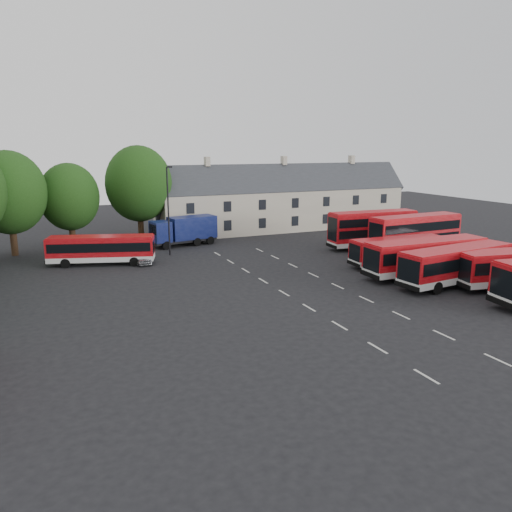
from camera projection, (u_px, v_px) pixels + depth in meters
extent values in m
plane|color=black|center=(296.00, 300.00, 37.80)|extent=(140.00, 140.00, 0.00)
cube|color=beige|center=(426.00, 376.00, 25.28)|extent=(0.15, 1.80, 0.01)
cube|color=beige|center=(378.00, 348.00, 28.86)|extent=(0.15, 1.80, 0.01)
cube|color=beige|center=(339.00, 325.00, 32.44)|extent=(0.15, 1.80, 0.01)
cube|color=beige|center=(309.00, 308.00, 36.01)|extent=(0.15, 1.80, 0.01)
cube|color=beige|center=(284.00, 293.00, 39.59)|extent=(0.15, 1.80, 0.01)
cube|color=beige|center=(263.00, 281.00, 43.17)|extent=(0.15, 1.80, 0.01)
cube|color=beige|center=(246.00, 270.00, 46.74)|extent=(0.15, 1.80, 0.01)
cube|color=beige|center=(230.00, 262.00, 50.32)|extent=(0.15, 1.80, 0.01)
cube|color=beige|center=(217.00, 254.00, 53.90)|extent=(0.15, 1.80, 0.01)
cube|color=beige|center=(498.00, 360.00, 27.24)|extent=(0.15, 1.80, 0.01)
cube|color=beige|center=(444.00, 335.00, 30.82)|extent=(0.15, 1.80, 0.01)
cube|color=beige|center=(401.00, 315.00, 34.39)|extent=(0.15, 1.80, 0.01)
cube|color=beige|center=(366.00, 299.00, 37.97)|extent=(0.15, 1.80, 0.01)
cube|color=beige|center=(338.00, 286.00, 41.55)|extent=(0.15, 1.80, 0.01)
cube|color=beige|center=(313.00, 275.00, 45.12)|extent=(0.15, 1.80, 0.01)
cube|color=beige|center=(293.00, 265.00, 48.70)|extent=(0.15, 1.80, 0.01)
cube|color=beige|center=(275.00, 257.00, 52.28)|extent=(0.15, 1.80, 0.01)
cube|color=beige|center=(259.00, 250.00, 55.85)|extent=(0.15, 1.80, 0.01)
cylinder|color=black|center=(13.00, 237.00, 52.78)|extent=(0.70, 0.70, 4.02)
ellipsoid|color=#1A3C10|center=(9.00, 193.00, 51.77)|extent=(7.59, 7.59, 8.73)
cylinder|color=black|center=(72.00, 232.00, 56.97)|extent=(0.70, 0.70, 3.50)
ellipsoid|color=#1A3C10|center=(69.00, 197.00, 56.09)|extent=(6.60, 6.60, 7.59)
cylinder|color=black|center=(141.00, 224.00, 60.93)|extent=(0.70, 0.70, 4.20)
ellipsoid|color=#1A3C10|center=(139.00, 184.00, 59.87)|extent=(7.92, 7.92, 9.11)
cube|color=beige|center=(283.00, 209.00, 69.52)|extent=(35.00, 7.00, 5.50)
cube|color=#2D3035|center=(284.00, 190.00, 68.92)|extent=(35.70, 7.13, 7.13)
cube|color=beige|center=(207.00, 161.00, 63.75)|extent=(0.60, 0.90, 1.20)
cube|color=beige|center=(284.00, 160.00, 68.06)|extent=(0.60, 0.90, 1.20)
cube|color=beige|center=(352.00, 160.00, 72.37)|extent=(0.60, 0.90, 1.20)
cylinder|color=black|center=(492.00, 288.00, 39.15)|extent=(1.05, 0.45, 1.02)
cube|color=silver|center=(456.00, 275.00, 41.82)|extent=(11.52, 3.77, 0.57)
cube|color=#AC0A12|center=(457.00, 261.00, 41.54)|extent=(11.52, 3.77, 2.01)
cube|color=black|center=(457.00, 260.00, 41.53)|extent=(11.08, 3.79, 0.98)
cube|color=#AC0A12|center=(458.00, 248.00, 41.32)|extent=(11.29, 3.65, 0.12)
cylinder|color=black|center=(437.00, 288.00, 39.14)|extent=(1.05, 0.40, 1.03)
cylinder|color=black|center=(472.00, 271.00, 44.63)|extent=(1.05, 0.40, 1.03)
cube|color=silver|center=(425.00, 267.00, 44.56)|extent=(11.77, 2.92, 0.59)
cube|color=#AC0A12|center=(426.00, 253.00, 44.27)|extent=(11.77, 2.92, 2.08)
cube|color=black|center=(426.00, 252.00, 44.26)|extent=(11.30, 2.97, 1.01)
cube|color=#AC0A12|center=(427.00, 241.00, 44.03)|extent=(11.53, 2.81, 0.13)
cylinder|color=black|center=(399.00, 278.00, 42.14)|extent=(1.07, 0.32, 1.06)
cylinder|color=black|center=(448.00, 264.00, 47.10)|extent=(1.07, 0.32, 1.06)
cube|color=silver|center=(397.00, 259.00, 48.59)|extent=(9.80, 2.71, 0.48)
cube|color=#AC0A12|center=(398.00, 247.00, 48.35)|extent=(9.80, 2.71, 1.72)
cube|color=black|center=(398.00, 247.00, 48.34)|extent=(9.41, 2.74, 0.84)
cube|color=#AC0A12|center=(398.00, 238.00, 48.16)|extent=(9.60, 2.61, 0.11)
cylinder|color=black|center=(376.00, 266.00, 46.66)|extent=(0.89, 0.29, 0.88)
cylinder|color=black|center=(416.00, 256.00, 50.62)|extent=(0.89, 0.29, 0.88)
cube|color=silver|center=(414.00, 249.00, 52.85)|extent=(10.67, 2.88, 0.53)
cube|color=#AC0A12|center=(415.00, 231.00, 52.44)|extent=(10.67, 2.88, 3.22)
cube|color=black|center=(415.00, 237.00, 52.58)|extent=(10.25, 2.92, 0.91)
cube|color=#AC0A12|center=(416.00, 216.00, 52.08)|extent=(10.45, 2.78, 0.12)
cylinder|color=black|center=(396.00, 256.00, 50.49)|extent=(0.97, 0.31, 0.96)
cylinder|color=black|center=(430.00, 247.00, 55.32)|extent=(0.97, 0.31, 0.96)
cube|color=black|center=(416.00, 226.00, 52.31)|extent=(10.25, 2.92, 0.91)
cube|color=silver|center=(372.00, 242.00, 56.83)|extent=(10.43, 3.02, 0.52)
cube|color=#AC0A12|center=(373.00, 226.00, 56.43)|extent=(10.43, 3.02, 3.14)
cube|color=black|center=(372.00, 231.00, 56.56)|extent=(10.02, 3.05, 0.89)
cube|color=#AC0A12|center=(373.00, 212.00, 56.08)|extent=(10.22, 2.91, 0.11)
cylinder|color=black|center=(351.00, 248.00, 54.82)|extent=(0.95, 0.32, 0.94)
cylinder|color=black|center=(391.00, 241.00, 58.95)|extent=(0.95, 0.32, 0.94)
cube|color=black|center=(373.00, 221.00, 56.30)|extent=(10.02, 3.05, 0.89)
cube|color=silver|center=(102.00, 258.00, 48.89)|extent=(10.30, 5.19, 0.50)
cube|color=#AC0A12|center=(101.00, 246.00, 48.64)|extent=(10.30, 5.19, 1.79)
cube|color=black|center=(101.00, 246.00, 48.63)|extent=(9.93, 5.12, 0.87)
cube|color=#AC0A12|center=(101.00, 237.00, 48.44)|extent=(10.08, 5.04, 0.11)
cylinder|color=black|center=(65.00, 263.00, 47.59)|extent=(0.95, 0.52, 0.92)
cylinder|color=black|center=(137.00, 257.00, 50.29)|extent=(0.95, 0.52, 0.92)
cube|color=black|center=(184.00, 240.00, 58.33)|extent=(7.89, 3.32, 0.29)
cube|color=#0E1751|center=(161.00, 232.00, 56.50)|extent=(2.30, 2.68, 2.30)
cube|color=black|center=(153.00, 229.00, 55.94)|extent=(0.44, 2.02, 1.15)
cube|color=#0E1751|center=(192.00, 227.00, 58.61)|extent=(5.78, 3.29, 2.58)
cylinder|color=black|center=(167.00, 245.00, 56.04)|extent=(0.99, 0.43, 0.96)
cylinder|color=black|center=(202.00, 238.00, 60.81)|extent=(0.99, 0.43, 0.96)
imported|color=#9B9EA3|center=(141.00, 257.00, 49.48)|extent=(1.79, 3.85, 1.28)
cylinder|color=black|center=(168.00, 212.00, 52.31)|extent=(0.17, 0.17, 9.29)
cube|color=black|center=(169.00, 167.00, 51.34)|extent=(0.60, 0.37, 0.17)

